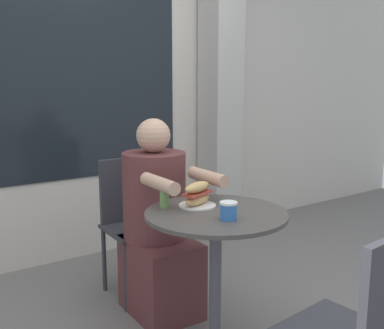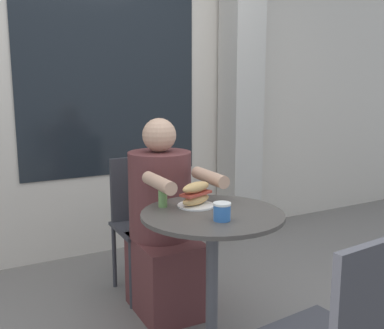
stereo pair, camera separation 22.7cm
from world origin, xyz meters
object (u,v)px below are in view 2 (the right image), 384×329
object	(u,v)px
diner_chair	(141,211)
condiment_bottle	(163,194)
drink_cup	(222,212)
sandwich_on_plate	(196,195)
cafe_table	(212,252)
seated_diner	(163,230)

from	to	relation	value
diner_chair	condiment_bottle	size ratio (longest dim) A/B	6.25
diner_chair	drink_cup	bearing A→B (deg)	90.18
diner_chair	sandwich_on_plate	size ratio (longest dim) A/B	4.42
sandwich_on_plate	drink_cup	distance (m)	0.26
cafe_table	sandwich_on_plate	xyz separation A→B (m)	(-0.02, 0.13, 0.26)
seated_diner	cafe_table	bearing A→B (deg)	92.46
diner_chair	seated_diner	world-z (taller)	seated_diner
diner_chair	drink_cup	size ratio (longest dim) A/B	10.63
diner_chair	drink_cup	xyz separation A→B (m)	(-0.02, -1.02, 0.26)
cafe_table	seated_diner	xyz separation A→B (m)	(-0.01, 0.54, -0.05)
cafe_table	diner_chair	world-z (taller)	diner_chair
diner_chair	condiment_bottle	world-z (taller)	condiment_bottle
cafe_table	sandwich_on_plate	distance (m)	0.29
drink_cup	condiment_bottle	size ratio (longest dim) A/B	0.59
sandwich_on_plate	drink_cup	world-z (taller)	sandwich_on_plate
diner_chair	sandwich_on_plate	bearing A→B (deg)	90.76
cafe_table	drink_cup	distance (m)	0.28
diner_chair	condiment_bottle	xyz separation A→B (m)	(-0.16, -0.69, 0.29)
diner_chair	seated_diner	distance (m)	0.35
sandwich_on_plate	condiment_bottle	distance (m)	0.17
diner_chair	sandwich_on_plate	xyz separation A→B (m)	(-0.01, -0.75, 0.28)
condiment_bottle	drink_cup	bearing A→B (deg)	-67.59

